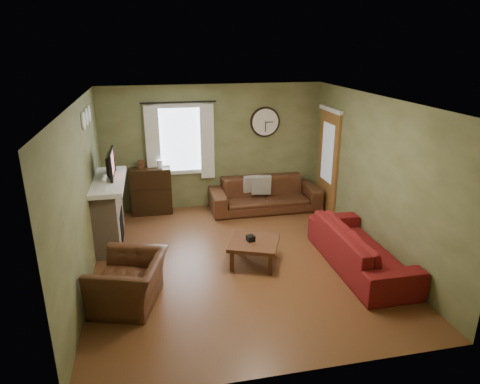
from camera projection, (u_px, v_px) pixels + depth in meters
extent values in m
cube|color=brown|center=(239.00, 260.00, 7.03)|extent=(4.60, 5.20, 0.00)
cube|color=white|center=(239.00, 100.00, 6.16)|extent=(4.60, 5.20, 0.00)
cube|color=olive|center=(83.00, 196.00, 6.14)|extent=(0.00, 5.20, 2.60)
cube|color=olive|center=(375.00, 176.00, 7.05)|extent=(0.00, 5.20, 2.60)
cube|color=olive|center=(214.00, 147.00, 8.99)|extent=(4.60, 0.00, 2.60)
cube|color=olive|center=(293.00, 268.00, 4.20)|extent=(4.60, 0.00, 2.60)
cube|color=#9E8A6E|center=(109.00, 214.00, 7.49)|extent=(0.40, 1.40, 1.10)
cube|color=black|center=(121.00, 226.00, 7.61)|extent=(0.04, 0.60, 0.55)
cube|color=white|center=(107.00, 182.00, 7.30)|extent=(0.58, 1.60, 0.08)
imported|color=black|center=(108.00, 167.00, 7.38)|extent=(0.08, 0.60, 0.35)
cube|color=#994C3F|center=(112.00, 164.00, 7.37)|extent=(0.02, 0.62, 0.36)
cylinder|color=white|center=(83.00, 121.00, 6.57)|extent=(0.28, 0.28, 0.03)
cylinder|color=white|center=(86.00, 117.00, 6.89)|extent=(0.28, 0.28, 0.03)
cylinder|color=white|center=(89.00, 114.00, 7.22)|extent=(0.28, 0.28, 0.03)
cylinder|color=black|center=(178.00, 102.00, 8.42)|extent=(0.03, 0.03, 1.50)
cube|color=silver|center=(153.00, 144.00, 8.59)|extent=(0.28, 0.04, 1.55)
cube|color=silver|center=(207.00, 142.00, 8.80)|extent=(0.28, 0.04, 1.55)
cube|color=brown|center=(328.00, 162.00, 8.83)|extent=(0.05, 0.90, 2.10)
imported|color=#492818|center=(153.00, 165.00, 8.98)|extent=(0.18, 0.24, 0.02)
imported|color=#452515|center=(265.00, 194.00, 9.08)|extent=(2.30, 0.90, 0.67)
cube|color=#97968F|center=(261.00, 185.00, 8.99)|extent=(0.42, 0.20, 0.40)
cube|color=#97968F|center=(252.00, 184.00, 9.06)|extent=(0.36, 0.14, 0.35)
imported|color=maroon|center=(360.00, 248.00, 6.73)|extent=(0.89, 2.29, 0.67)
imported|color=#452515|center=(129.00, 282.00, 5.78)|extent=(1.15, 1.24, 0.67)
cube|color=black|center=(251.00, 241.00, 6.80)|extent=(0.14, 0.14, 0.09)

